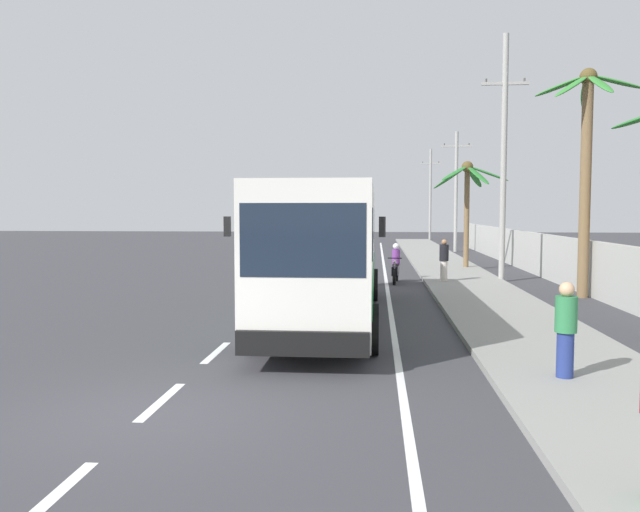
{
  "coord_description": "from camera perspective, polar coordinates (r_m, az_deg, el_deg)",
  "views": [
    {
      "loc": [
        3.26,
        -8.87,
        2.92
      ],
      "look_at": [
        1.77,
        8.47,
        1.7
      ],
      "focal_mm": 36.52,
      "sensor_mm": 36.0,
      "label": 1
    }
  ],
  "objects": [
    {
      "name": "coach_bus_foreground",
      "position": [
        17.44,
        0.73,
        0.85
      ],
      "size": [
        2.89,
        12.34,
        3.77
      ],
      "color": "silver",
      "rests_on": "ground"
    },
    {
      "name": "utility_pole_distant",
      "position": [
        66.29,
        9.64,
        5.49
      ],
      "size": [
        1.98,
        0.24,
        9.03
      ],
      "color": "#9E9E99",
      "rests_on": "ground"
    },
    {
      "name": "palm_second",
      "position": [
        23.47,
        22.28,
        8.64
      ],
      "size": [
        3.38,
        3.21,
        7.58
      ],
      "color": "brown",
      "rests_on": "ground"
    },
    {
      "name": "utility_pole_far",
      "position": [
        46.92,
        11.83,
        5.75
      ],
      "size": [
        2.13,
        0.24,
        8.42
      ],
      "color": "#9E9E99",
      "rests_on": "ground"
    },
    {
      "name": "motorcycle_beside_bus",
      "position": [
        26.39,
        6.65,
        -0.94
      ],
      "size": [
        0.56,
        1.96,
        1.6
      ],
      "color": "black",
      "rests_on": "ground"
    },
    {
      "name": "ground_plane",
      "position": [
        9.89,
        -15.0,
        -13.31
      ],
      "size": [
        160.0,
        160.0,
        0.0
      ],
      "primitive_type": "plane",
      "color": "#3A3A3F"
    },
    {
      "name": "sidewalk_kerb",
      "position": [
        19.4,
        15.41,
        -4.58
      ],
      "size": [
        3.2,
        90.0,
        0.14
      ],
      "primitive_type": "cube",
      "color": "gray",
      "rests_on": "ground"
    },
    {
      "name": "boundary_wall",
      "position": [
        24.09,
        22.63,
        -0.99
      ],
      "size": [
        0.24,
        60.0,
        1.9
      ],
      "primitive_type": "cube",
      "color": "#B2B2AD",
      "rests_on": "ground"
    },
    {
      "name": "lane_markings",
      "position": [
        23.84,
        2.32,
        -3.02
      ],
      "size": [
        3.85,
        71.0,
        0.01
      ],
      "color": "white",
      "rests_on": "ground"
    },
    {
      "name": "pedestrian_near_kerb",
      "position": [
        11.6,
        20.74,
        -5.89
      ],
      "size": [
        0.36,
        0.36,
        1.6
      ],
      "rotation": [
        0.0,
        0.0,
        3.32
      ],
      "color": "navy",
      "rests_on": "sidewalk_kerb"
    },
    {
      "name": "utility_pole_mid",
      "position": [
        27.65,
        15.8,
        8.47
      ],
      "size": [
        1.88,
        0.24,
        9.99
      ],
      "color": "#9E9E99",
      "rests_on": "ground"
    },
    {
      "name": "pedestrian_far_walk",
      "position": [
        26.0,
        10.81,
        -0.3
      ],
      "size": [
        0.36,
        0.36,
        1.65
      ],
      "rotation": [
        0.0,
        0.0,
        3.72
      ],
      "color": "beige",
      "rests_on": "sidewalk_kerb"
    },
    {
      "name": "palm_third",
      "position": [
        32.72,
        12.83,
        5.76
      ],
      "size": [
        3.65,
        3.52,
        5.32
      ],
      "color": "brown",
      "rests_on": "ground"
    }
  ]
}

